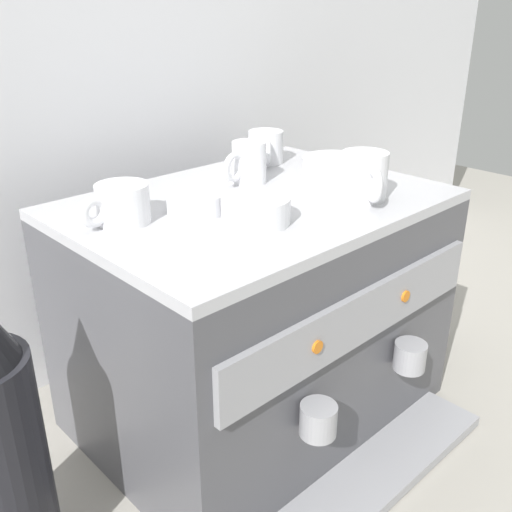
{
  "coord_description": "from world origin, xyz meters",
  "views": [
    {
      "loc": [
        -0.66,
        -0.7,
        0.76
      ],
      "look_at": [
        0.0,
        0.0,
        0.33
      ],
      "focal_mm": 41.12,
      "sensor_mm": 36.0,
      "label": 1
    }
  ],
  "objects": [
    {
      "name": "ceramic_cup_3",
      "position": [
        -0.23,
        0.06,
        0.47
      ],
      "size": [
        0.12,
        0.08,
        0.06
      ],
      "color": "white",
      "rests_on": "espresso_machine"
    },
    {
      "name": "ceramic_cup_0",
      "position": [
        0.18,
        0.16,
        0.48
      ],
      "size": [
        0.09,
        0.09,
        0.07
      ],
      "color": "white",
      "rests_on": "espresso_machine"
    },
    {
      "name": "ceramic_cup_1",
      "position": [
        0.06,
        0.08,
        0.48
      ],
      "size": [
        0.1,
        0.06,
        0.08
      ],
      "color": "white",
      "rests_on": "espresso_machine"
    },
    {
      "name": "milk_pitcher",
      "position": [
        0.47,
        -0.01,
        0.06
      ],
      "size": [
        0.08,
        0.08,
        0.13
      ],
      "primitive_type": "cylinder",
      "color": "#B7B7BC",
      "rests_on": "ground_plane"
    },
    {
      "name": "ceramic_bowl_1",
      "position": [
        0.19,
        -0.02,
        0.46
      ],
      "size": [
        0.12,
        0.12,
        0.04
      ],
      "color": "white",
      "rests_on": "espresso_machine"
    },
    {
      "name": "ceramic_cup_2",
      "position": [
        0.13,
        -0.13,
        0.48
      ],
      "size": [
        0.09,
        0.11,
        0.08
      ],
      "color": "white",
      "rests_on": "espresso_machine"
    },
    {
      "name": "ceramic_bowl_2",
      "position": [
        -0.11,
        0.02,
        0.46
      ],
      "size": [
        0.1,
        0.1,
        0.03
      ],
      "color": "white",
      "rests_on": "espresso_machine"
    },
    {
      "name": "ground_plane",
      "position": [
        0.0,
        0.0,
        0.0
      ],
      "size": [
        4.0,
        4.0,
        0.0
      ],
      "primitive_type": "plane",
      "color": "#9E998E"
    },
    {
      "name": "espresso_machine",
      "position": [
        0.0,
        -0.0,
        0.22
      ],
      "size": [
        0.64,
        0.57,
        0.44
      ],
      "color": "#4C4C51",
      "rests_on": "ground_plane"
    },
    {
      "name": "tiled_backsplash_wall",
      "position": [
        0.0,
        0.38,
        0.57
      ],
      "size": [
        2.8,
        0.03,
        1.14
      ],
      "primitive_type": "cube",
      "color": "silver",
      "rests_on": "ground_plane"
    },
    {
      "name": "ceramic_bowl_0",
      "position": [
        -0.08,
        -0.08,
        0.46
      ],
      "size": [
        0.11,
        0.11,
        0.04
      ],
      "color": "white",
      "rests_on": "espresso_machine"
    }
  ]
}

